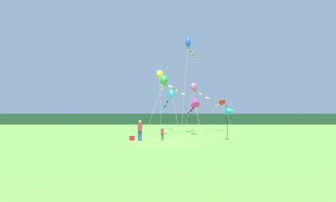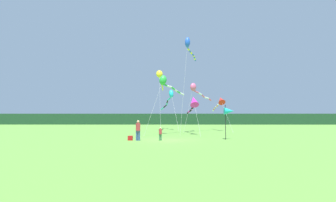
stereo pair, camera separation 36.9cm
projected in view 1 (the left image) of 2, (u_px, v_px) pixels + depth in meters
name	position (u px, v px, depth m)	size (l,w,h in m)	color
ground_plane	(168.00, 140.00, 22.97)	(120.00, 120.00, 0.00)	#5B9338
distant_treeline	(167.00, 119.00, 67.98)	(108.00, 3.11, 2.89)	#1E4228
person_adult	(139.00, 129.00, 22.53)	(0.40, 0.40, 1.81)	#334C8C
person_child	(161.00, 133.00, 22.52)	(0.26, 0.26, 1.20)	#3F724C
cooler_box	(131.00, 138.00, 22.66)	(0.43, 0.39, 0.41)	red
banner_flag_pole	(230.00, 111.00, 23.66)	(0.90, 0.70, 3.25)	black
kite_red	(219.00, 101.00, 38.01)	(1.24, 10.01, 5.39)	#B2B2B2
kite_rainbow	(195.00, 89.00, 35.22)	(4.61, 5.55, 6.88)	#B2B2B2
kite_blue	(188.00, 45.00, 32.84)	(2.67, 7.58, 12.49)	#B2B2B2
kite_magenta	(193.00, 102.00, 30.18)	(1.26, 6.54, 4.86)	#B2B2B2
kite_yellow	(159.00, 77.00, 38.35)	(1.05, 10.67, 9.17)	#B2B2B2
kite_green	(165.00, 82.00, 30.52)	(4.79, 5.87, 7.24)	#B2B2B2
kite_cyan	(169.00, 96.00, 41.02)	(3.03, 10.57, 6.59)	#B2B2B2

